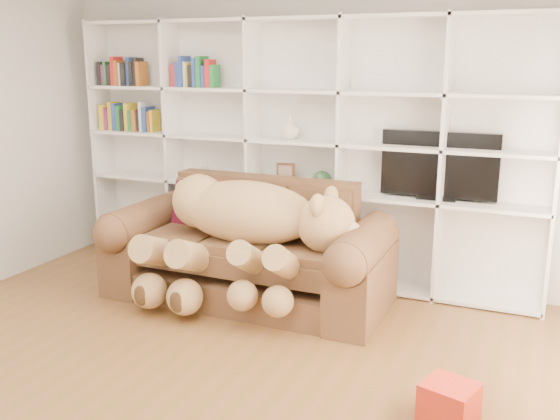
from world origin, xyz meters
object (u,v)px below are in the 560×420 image
at_px(teddy_bear, 243,226).
at_px(gift_box, 449,402).
at_px(sofa, 249,256).
at_px(tv, 439,166).

bearing_deg(teddy_bear, gift_box, -31.76).
bearing_deg(sofa, tv, 26.31).
xyz_separation_m(teddy_bear, tv, (1.40, 0.92, 0.45)).
bearing_deg(gift_box, tv, 102.75).
height_order(sofa, gift_box, sofa).
distance_m(sofa, teddy_bear, 0.38).
bearing_deg(tv, gift_box, -77.25).
bearing_deg(gift_box, teddy_bear, 150.32).
bearing_deg(sofa, teddy_bear, -74.90).
distance_m(sofa, gift_box, 2.29).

